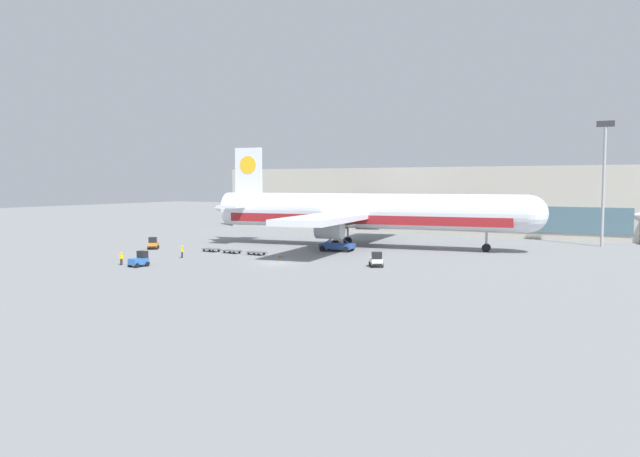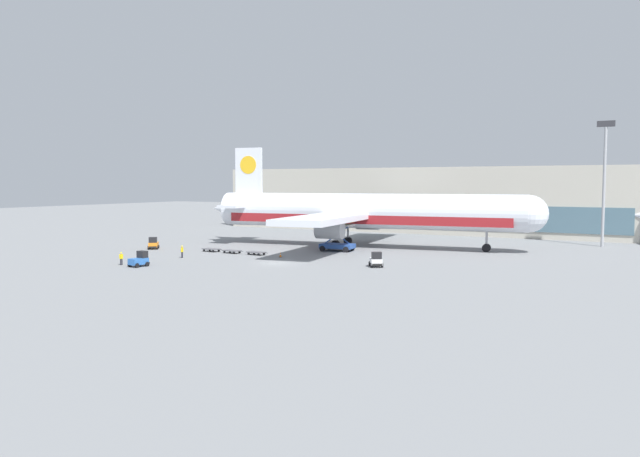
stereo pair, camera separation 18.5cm
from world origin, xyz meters
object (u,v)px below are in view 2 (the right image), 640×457
object	(u,v)px
scissor_lift_loader	(337,239)
traffic_cone_near	(280,255)
baggage_dolly_second	(232,251)
airplane_main	(361,212)
baggage_tug_mid	(153,244)
light_mast	(604,173)
baggage_dolly_third	(256,252)
ground_crew_near	(182,251)
baggage_tug_far	(376,260)
baggage_dolly_lead	(211,249)
baggage_tug_foreground	(140,260)
ground_crew_far	(121,257)

from	to	relation	value
scissor_lift_loader	traffic_cone_near	world-z (taller)	scissor_lift_loader
scissor_lift_loader	baggage_dolly_second	world-z (taller)	scissor_lift_loader
airplane_main	baggage_dolly_second	world-z (taller)	airplane_main
airplane_main	baggage_tug_mid	bearing A→B (deg)	-153.19
light_mast	baggage_dolly_third	size ratio (longest dim) A/B	5.62
baggage_dolly_second	traffic_cone_near	distance (m)	9.21
scissor_lift_loader	ground_crew_near	xyz separation A→B (m)	(-15.19, -19.04, -0.79)
baggage_tug_far	baggage_dolly_lead	xyz separation A→B (m)	(-29.88, 3.44, -0.49)
baggage_dolly_third	light_mast	bearing A→B (deg)	47.01
scissor_lift_loader	baggage_dolly_third	distance (m)	13.50
baggage_tug_foreground	ground_crew_far	size ratio (longest dim) A/B	1.50
ground_crew_near	airplane_main	bearing A→B (deg)	132.07
scissor_lift_loader	ground_crew_near	world-z (taller)	scissor_lift_loader
baggage_tug_foreground	baggage_dolly_lead	bearing A→B (deg)	15.30
baggage_dolly_lead	traffic_cone_near	size ratio (longest dim) A/B	5.23
baggage_tug_mid	baggage_dolly_third	distance (m)	19.41
baggage_dolly_lead	ground_crew_far	size ratio (longest dim) A/B	2.19
ground_crew_far	baggage_tug_mid	bearing A→B (deg)	41.74
baggage_tug_far	ground_crew_far	size ratio (longest dim) A/B	1.64
traffic_cone_near	baggage_tug_far	bearing A→B (deg)	-9.40
light_mast	ground_crew_far	bearing A→B (deg)	-132.70
baggage_dolly_second	ground_crew_far	bearing A→B (deg)	-98.10
airplane_main	baggage_tug_mid	distance (m)	34.52
baggage_tug_far	ground_crew_far	bearing A→B (deg)	-95.75
baggage_tug_far	traffic_cone_near	xyz separation A→B (m)	(-16.47, 2.73, -0.53)
baggage_tug_far	baggage_dolly_lead	size ratio (longest dim) A/B	0.75
light_mast	baggage_dolly_lead	bearing A→B (deg)	-143.57
scissor_lift_loader	ground_crew_far	world-z (taller)	scissor_lift_loader
airplane_main	traffic_cone_near	world-z (taller)	airplane_main
ground_crew_far	baggage_dolly_third	bearing A→B (deg)	-16.83
scissor_lift_loader	baggage_dolly_second	xyz separation A→B (m)	(-12.54, -10.81, -1.45)
baggage_dolly_lead	ground_crew_near	bearing A→B (deg)	-74.12
scissor_lift_loader	ground_crew_near	distance (m)	24.37
scissor_lift_loader	baggage_tug_mid	bearing A→B (deg)	-163.87
baggage_tug_foreground	ground_crew_far	world-z (taller)	baggage_tug_foreground
baggage_dolly_lead	baggage_dolly_third	xyz separation A→B (m)	(8.74, -0.18, 0.00)
baggage_tug_mid	traffic_cone_near	bearing A→B (deg)	54.95
baggage_tug_foreground	ground_crew_near	xyz separation A→B (m)	(-1.57, 9.75, 0.18)
baggage_dolly_lead	baggage_dolly_second	xyz separation A→B (m)	(4.21, -0.23, 0.00)
airplane_main	scissor_lift_loader	distance (m)	8.28
light_mast	baggage_tug_mid	bearing A→B (deg)	-147.26
ground_crew_near	ground_crew_far	distance (m)	9.96
baggage_dolly_second	traffic_cone_near	size ratio (longest dim) A/B	5.23
scissor_lift_loader	baggage_tug_far	distance (m)	19.23
ground_crew_near	baggage_dolly_third	bearing A→B (deg)	122.17
baggage_dolly_second	baggage_dolly_third	bearing A→B (deg)	5.94
airplane_main	ground_crew_near	distance (m)	31.02
scissor_lift_loader	baggage_tug_foreground	bearing A→B (deg)	-123.56
scissor_lift_loader	ground_crew_near	bearing A→B (deg)	-136.83
airplane_main	baggage_dolly_third	xyz separation A→B (m)	(-8.62, -17.99, -5.45)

